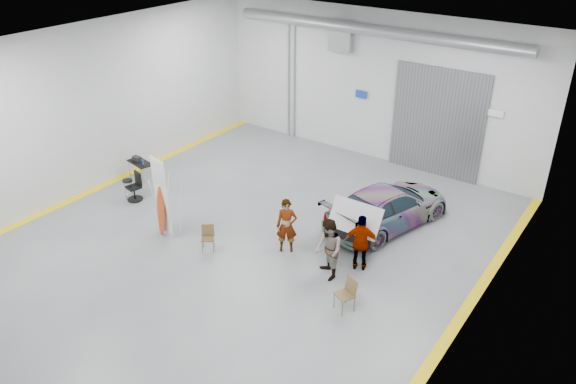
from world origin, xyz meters
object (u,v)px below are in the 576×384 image
Objects in this scene: sedan_car at (388,206)px; person_c at (361,243)px; folding_chair_far at (344,300)px; person_a at (287,226)px; shop_stool at (128,189)px; work_table at (139,162)px; surfboard_display at (162,204)px; folding_chair_near at (208,243)px; office_chair at (135,188)px; person_b at (328,249)px.

sedan_car is 2.69× the size of person_c.
person_a is at bearing 178.50° from folding_chair_far.
shop_stool is 0.61× the size of work_table.
surfboard_display is at bearing -5.29° from person_c.
shop_stool is (-2.90, 1.00, -0.78)m from surfboard_display.
sedan_car is 4.01× the size of work_table.
work_table is at bearing 119.79° from folding_chair_near.
surfboard_display is at bearing 56.02° from sedan_car.
person_a is 2.41× the size of shop_stool.
surfboard_display is 2.91m from office_chair.
surfboard_display is at bearing 146.54° from folding_chair_near.
surfboard_display is at bearing 170.38° from person_a.
person_a reaches higher than folding_chair_near.
shop_stool is 0.70× the size of office_chair.
shop_stool is (-8.43, -3.70, -0.33)m from sedan_car.
person_a is 6.66m from shop_stool.
folding_chair_far is at bearing -12.23° from work_table.
person_c reaches higher than folding_chair_far.
office_chair is (-8.07, -0.01, -0.47)m from person_b.
person_a is at bearing -3.85° from folding_chair_near.
person_c is 1.89× the size of folding_chair_far.
person_c reaches higher than work_table.
person_a is 0.95× the size of person_b.
shop_stool is at bearing 131.14° from folding_chair_near.
work_table is (-7.52, 0.83, -0.18)m from person_a.
surfboard_display is 3.00× the size of folding_chair_far.
folding_chair_near is 1.11× the size of shop_stool.
person_a is 3.25m from folding_chair_far.
person_b is 1.97× the size of folding_chair_far.
person_b is at bearing 13.41° from office_chair.
person_b is at bearing 104.55° from sedan_car.
folding_chair_far is (4.85, -0.05, 0.04)m from folding_chair_near.
office_chair reaches higher than folding_chair_far.
person_b reaches higher than sedan_car.
person_c reaches higher than shop_stool.
person_c is 1.49× the size of work_table.
person_b reaches higher than folding_chair_near.
folding_chair_far reaches higher than folding_chair_near.
person_b reaches higher than office_chair.
sedan_car is at bearing 127.82° from folding_chair_far.
work_table reaches higher than shop_stool.
surfboard_display is at bearing -19.02° from shop_stool.
folding_chair_far is (0.57, -1.88, -0.59)m from person_c.
shop_stool is at bearing 39.36° from sedan_car.
person_b is at bearing -45.88° from person_a.
person_b reaches higher than person_c.
person_c reaches higher than folding_chair_near.
surfboard_display is 3.87× the size of shop_stool.
person_a is at bearing -12.32° from person_c.
person_a reaches higher than sedan_car.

